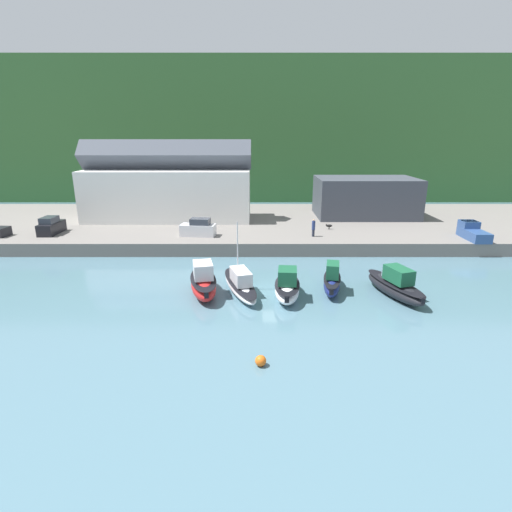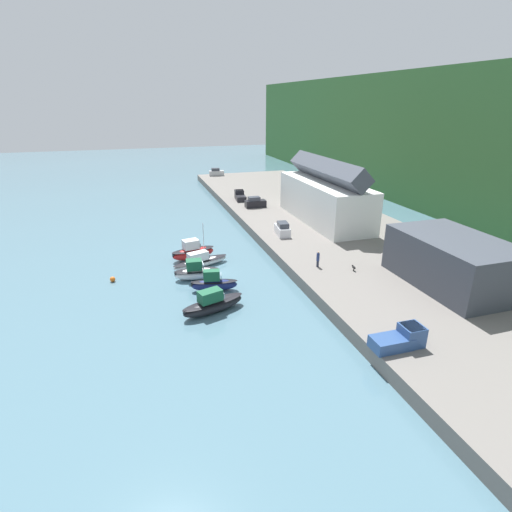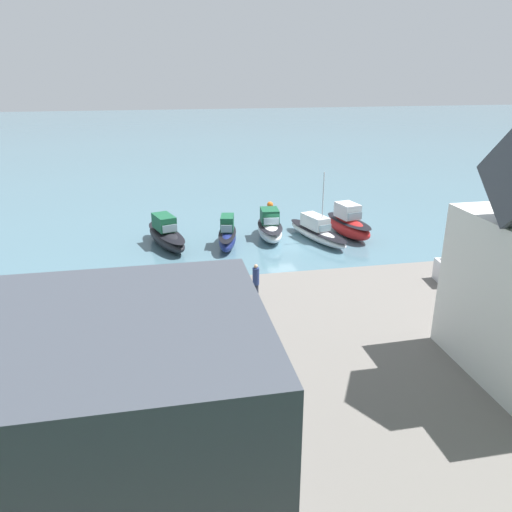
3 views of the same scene
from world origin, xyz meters
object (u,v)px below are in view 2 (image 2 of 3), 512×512
mooring_buoy_0 (113,279)px  moored_boat_2 (196,272)px  moored_boat_3 (214,283)px  parked_car_0 (216,172)px  moored_boat_4 (213,304)px  pickup_truck_1 (402,338)px  parked_car_1 (255,203)px  dog_on_quay (354,267)px  moored_boat_0 (193,252)px  moored_boat_1 (200,261)px  person_on_quay (318,259)px  pickup_truck_0 (240,196)px  parked_car_2 (282,229)px

mooring_buoy_0 → moored_boat_2: bearing=77.3°
moored_boat_3 → parked_car_0: bearing=179.0°
moored_boat_4 → pickup_truck_1: bearing=27.8°
moored_boat_3 → parked_car_1: parked_car_1 is taller
moored_boat_4 → dog_on_quay: (-2.46, 18.86, 1.02)m
moored_boat_2 → moored_boat_0: bearing=179.2°
pickup_truck_1 → dog_on_quay: bearing=164.3°
moored_boat_1 → person_on_quay: moored_boat_1 is taller
parked_car_1 → pickup_truck_1: (51.25, -2.32, -0.10)m
parked_car_0 → moored_boat_0: bearing=-8.2°
moored_boat_1 → person_on_quay: bearing=42.1°
moored_boat_4 → dog_on_quay: 19.05m
moored_boat_0 → pickup_truck_0: size_ratio=1.38×
dog_on_quay → pickup_truck_0: bearing=97.6°
moored_boat_0 → moored_boat_3: size_ratio=1.15×
moored_boat_3 → parked_car_2: bearing=145.4°
moored_boat_3 → moored_boat_2: bearing=-148.7°
dog_on_quay → mooring_buoy_0: (-9.23, -29.70, -1.67)m
person_on_quay → mooring_buoy_0: person_on_quay is taller
moored_boat_1 → dog_on_quay: bearing=41.5°
moored_boat_1 → parked_car_1: 28.74m
parked_car_1 → pickup_truck_1: parked_car_1 is taller
moored_boat_0 → mooring_buoy_0: size_ratio=9.90×
pickup_truck_1 → parked_car_1: bearing=177.8°
moored_boat_1 → parked_car_0: moored_boat_1 is taller
parked_car_2 → person_on_quay: (13.96, -0.36, 0.18)m
parked_car_2 → pickup_truck_1: bearing=-85.1°
moored_boat_1 → parked_car_2: (-5.59, 14.47, 1.69)m
moored_boat_3 → pickup_truck_1: pickup_truck_1 is taller
pickup_truck_1 → moored_boat_0: bearing=-155.1°
parked_car_0 → dog_on_quay: (73.61, 2.28, -0.46)m
moored_boat_0 → moored_boat_1: (3.16, 0.53, -0.34)m
moored_boat_1 → parked_car_2: size_ratio=1.93×
mooring_buoy_0 → pickup_truck_1: bearing=44.5°
moored_boat_2 → moored_boat_4: (9.32, 0.32, 0.00)m
moored_boat_4 → parked_car_2: parked_car_2 is taller
moored_boat_2 → person_on_quay: bearing=79.1°
mooring_buoy_0 → moored_boat_1: bearing=98.2°
moored_boat_0 → pickup_truck_0: (-28.44, 14.89, 1.25)m
moored_boat_1 → parked_car_1: bearing=129.9°
parked_car_2 → mooring_buoy_0: (7.29, -26.22, -2.13)m
moored_boat_4 → pickup_truck_1: 19.80m
moored_boat_0 → pickup_truck_1: (30.31, 13.78, 1.25)m
moored_boat_0 → parked_car_1: parked_car_1 is taller
moored_boat_1 → mooring_buoy_0: moored_boat_1 is taller
person_on_quay → mooring_buoy_0: size_ratio=3.13×
moored_boat_4 → parked_car_0: parked_car_0 is taller
moored_boat_4 → person_on_quay: bearing=90.4°
person_on_quay → dog_on_quay: person_on_quay is taller
person_on_quay → mooring_buoy_0: bearing=-104.5°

